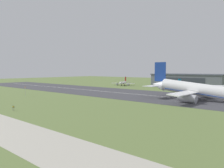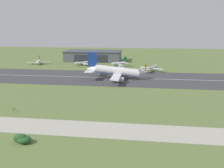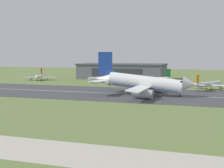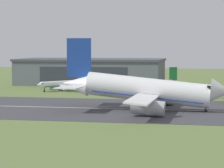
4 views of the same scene
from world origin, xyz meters
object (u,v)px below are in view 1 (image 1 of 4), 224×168
at_px(airplane_landing, 193,89).
at_px(windsock_pole, 25,88).
at_px(airplane_parked_east, 169,85).
at_px(airplane_parked_centre, 216,87).
at_px(airplane_parked_far_east, 123,83).
at_px(runway_sign, 13,107).

bearing_deg(airplane_landing, windsock_pole, -149.34).
bearing_deg(airplane_landing, airplane_parked_east, 126.10).
bearing_deg(airplane_landing, airplane_parked_centre, 93.37).
bearing_deg(airplane_parked_far_east, airplane_landing, -32.45).
distance_m(airplane_parked_far_east, runway_sign, 134.25).
distance_m(airplane_landing, airplane_parked_centre, 50.54).
xyz_separation_m(airplane_landing, airplane_parked_centre, (-2.97, 50.40, -2.31)).
bearing_deg(runway_sign, airplane_parked_far_east, 110.49).
bearing_deg(windsock_pole, airplane_parked_far_east, 94.47).
bearing_deg(runway_sign, airplane_parked_centre, 73.59).
bearing_deg(airplane_parked_centre, airplane_parked_east, 175.17).
relative_size(airplane_parked_centre, windsock_pole, 3.42).
height_order(airplane_parked_centre, airplane_parked_far_east, airplane_parked_centre).
distance_m(airplane_landing, windsock_pole, 90.56).
xyz_separation_m(windsock_pole, runway_sign, (39.11, -25.03, -3.50)).
relative_size(airplane_parked_centre, runway_sign, 10.36).
bearing_deg(runway_sign, windsock_pole, 147.39).
height_order(airplane_parked_far_east, windsock_pole, airplane_parked_far_east).
relative_size(airplane_parked_centre, airplane_parked_far_east, 0.82).
distance_m(airplane_parked_far_east, windsock_pole, 101.06).
height_order(airplane_landing, windsock_pole, airplane_landing).
bearing_deg(airplane_parked_east, runway_sign, -89.91).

